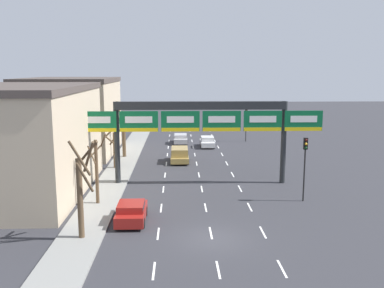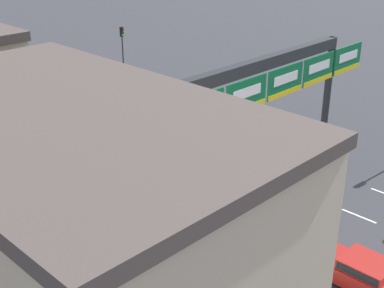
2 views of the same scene
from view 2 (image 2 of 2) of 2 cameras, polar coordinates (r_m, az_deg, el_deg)
The scene contains 11 objects.
lane_dashes at distance 33.47m, azimuth 6.08°, elevation -2.94°, with size 6.72×67.00×0.01m.
sign_gantry at distance 30.88m, azimuth 7.60°, elevation 6.30°, with size 21.40×0.70×7.37m.
building_near at distance 20.53m, azimuth -13.01°, elevation -7.79°, with size 10.11×16.85×8.89m.
car_red at distance 24.67m, azimuth 17.69°, elevation -12.82°, with size 1.91×3.95×1.38m.
car_silver at distance 46.85m, azimuth -15.23°, elevation 5.22°, with size 1.87×4.39×1.30m.
suv_gold at distance 37.25m, azimuth -5.76°, elevation 1.46°, with size 1.99×4.33×1.60m.
car_white at distance 46.25m, azimuth -9.59°, elevation 5.55°, with size 1.82×3.98×1.41m.
traffic_light_mid_block at distance 52.13m, azimuth -7.44°, elevation 10.80°, with size 0.30×0.35×4.78m.
tree_bare_second at distance 22.98m, azimuth 6.35°, elevation -8.29°, with size 1.50×1.49×5.36m.
tree_bare_third at distance 35.12m, azimuth -16.78°, elevation 3.19°, with size 1.86×1.90×5.99m.
tree_bare_furthest at distance 30.83m, azimuth -11.70°, elevation -0.93°, with size 1.70×1.96×4.76m.
Camera 2 is at (-23.67, -4.79, 15.01)m, focal length 50.00 mm.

